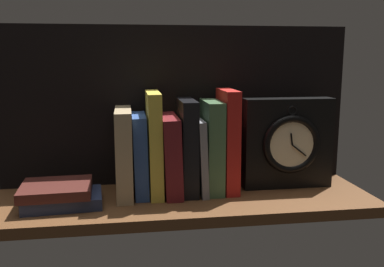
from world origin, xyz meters
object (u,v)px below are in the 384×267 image
(framed_clock, at_px, (287,143))
(book_stack_side, at_px, (60,195))
(book_blue_modern, at_px, (140,155))
(book_tan_shortstories, at_px, (124,152))
(book_red_requiem, at_px, (228,141))
(book_maroon_dawkins, at_px, (170,155))
(book_green_romantic, at_px, (212,146))
(book_black_skeptic, at_px, (187,146))
(book_yellow_seinlanguage, at_px, (154,143))
(book_gray_chess, at_px, (199,155))

(framed_clock, relative_size, book_stack_side, 1.24)
(book_blue_modern, relative_size, framed_clock, 0.85)
(book_tan_shortstories, bearing_deg, book_red_requiem, 0.00)
(book_maroon_dawkins, bearing_deg, framed_clock, 0.57)
(book_maroon_dawkins, height_order, framed_clock, framed_clock)
(book_red_requiem, bearing_deg, book_green_romantic, 180.00)
(book_green_romantic, relative_size, book_stack_side, 1.23)
(book_blue_modern, bearing_deg, book_tan_shortstories, 180.00)
(book_tan_shortstories, relative_size, book_black_skeptic, 0.91)
(book_blue_modern, relative_size, book_green_romantic, 0.87)
(book_maroon_dawkins, relative_size, book_red_requiem, 0.76)
(book_maroon_dawkins, xyz_separation_m, book_black_skeptic, (0.04, 0.00, 0.02))
(book_green_romantic, bearing_deg, book_black_skeptic, 180.00)
(book_yellow_seinlanguage, relative_size, book_gray_chess, 1.36)
(book_maroon_dawkins, bearing_deg, book_yellow_seinlanguage, 180.00)
(framed_clock, distance_m, book_stack_side, 0.56)
(book_tan_shortstories, distance_m, book_blue_modern, 0.04)
(book_green_romantic, bearing_deg, book_blue_modern, 180.00)
(book_tan_shortstories, relative_size, book_red_requiem, 0.83)
(book_tan_shortstories, distance_m, book_maroon_dawkins, 0.11)
(book_gray_chess, relative_size, book_red_requiem, 0.73)
(book_blue_modern, xyz_separation_m, book_gray_chess, (0.14, 0.00, -0.01))
(book_black_skeptic, height_order, framed_clock, same)
(book_black_skeptic, xyz_separation_m, book_stack_side, (-0.30, -0.06, -0.09))
(framed_clock, bearing_deg, book_gray_chess, -179.25)
(book_green_romantic, height_order, framed_clock, framed_clock)
(book_tan_shortstories, distance_m, framed_clock, 0.41)
(book_green_romantic, xyz_separation_m, book_stack_side, (-0.36, -0.06, -0.09))
(book_stack_side, bearing_deg, book_yellow_seinlanguage, 14.84)
(framed_clock, bearing_deg, book_maroon_dawkins, -179.43)
(book_black_skeptic, relative_size, book_red_requiem, 0.91)
(book_maroon_dawkins, distance_m, book_black_skeptic, 0.05)
(book_yellow_seinlanguage, bearing_deg, framed_clock, 0.50)
(book_yellow_seinlanguage, xyz_separation_m, book_maroon_dawkins, (0.04, 0.00, -0.03))
(book_stack_side, bearing_deg, book_blue_modern, 17.48)
(book_stack_side, bearing_deg, book_green_romantic, 9.11)
(book_maroon_dawkins, bearing_deg, book_blue_modern, 180.00)
(book_yellow_seinlanguage, distance_m, book_gray_chess, 0.11)
(book_blue_modern, relative_size, book_gray_chess, 1.06)
(book_gray_chess, relative_size, framed_clock, 0.80)
(book_stack_side, bearing_deg, book_black_skeptic, 10.95)
(book_blue_modern, bearing_deg, framed_clock, 0.46)
(book_green_romantic, bearing_deg, book_gray_chess, 180.00)
(book_black_skeptic, bearing_deg, book_maroon_dawkins, 180.00)
(book_maroon_dawkins, xyz_separation_m, book_red_requiem, (0.14, 0.00, 0.03))
(book_gray_chess, bearing_deg, book_maroon_dawkins, 180.00)
(book_black_skeptic, bearing_deg, book_red_requiem, 0.00)
(book_black_skeptic, bearing_deg, book_blue_modern, 180.00)
(book_yellow_seinlanguage, height_order, book_red_requiem, book_red_requiem)
(book_blue_modern, distance_m, book_black_skeptic, 0.12)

